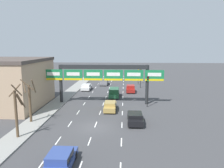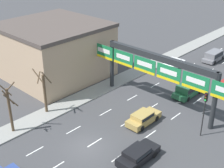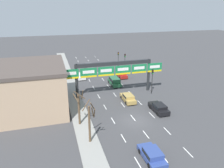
% 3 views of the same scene
% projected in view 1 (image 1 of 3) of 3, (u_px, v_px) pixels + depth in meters
% --- Properties ---
extents(ground_plane, '(220.00, 220.00, 0.00)m').
position_uv_depth(ground_plane, '(95.00, 127.00, 26.53)').
color(ground_plane, '#3D3D3F').
extents(sidewalk_left, '(2.80, 110.00, 0.15)m').
position_uv_depth(sidewalk_left, '(31.00, 125.00, 26.96)').
color(sidewalk_left, gray).
rests_on(sidewalk_left, ground_plane).
extents(lane_dashes, '(6.72, 67.00, 0.01)m').
position_uv_depth(lane_dashes, '(105.00, 100.00, 39.81)').
color(lane_dashes, white).
rests_on(lane_dashes, ground_plane).
extents(sign_gantry, '(20.23, 0.70, 6.67)m').
position_uv_depth(sign_gantry, '(103.00, 74.00, 36.90)').
color(sign_gantry, '#232628').
rests_on(sign_gantry, ground_plane).
extents(building_near, '(13.48, 13.28, 7.82)m').
position_uv_depth(building_near, '(1.00, 83.00, 35.44)').
color(building_near, tan).
rests_on(building_near, ground_plane).
extents(suv_grey, '(1.95, 4.70, 1.66)m').
position_uv_depth(suv_grey, '(104.00, 81.00, 56.07)').
color(suv_grey, slate).
rests_on(suv_grey, ground_plane).
extents(car_black, '(1.93, 4.52, 1.37)m').
position_uv_depth(car_black, '(135.00, 117.00, 27.92)').
color(car_black, black).
rests_on(car_black, ground_plane).
extents(car_red, '(1.82, 4.06, 1.55)m').
position_uv_depth(car_red, '(130.00, 88.00, 46.98)').
color(car_red, maroon).
rests_on(car_red, ground_plane).
extents(car_gold, '(1.80, 4.45, 1.41)m').
position_uv_depth(car_gold, '(110.00, 106.00, 33.39)').
color(car_gold, '#A88947').
rests_on(car_gold, ground_plane).
extents(suv_green, '(1.99, 4.80, 1.72)m').
position_uv_depth(suv_green, '(114.00, 92.00, 42.48)').
color(suv_green, '#235B38').
rests_on(suv_green, ground_plane).
extents(car_blue, '(1.98, 4.37, 1.38)m').
position_uv_depth(car_blue, '(60.00, 159.00, 17.59)').
color(car_blue, navy).
rests_on(car_blue, ground_plane).
extents(car_white, '(1.96, 4.23, 1.35)m').
position_uv_depth(car_white, '(86.00, 87.00, 49.40)').
color(car_white, silver).
rests_on(car_white, ground_plane).
extents(traffic_light_near_gantry, '(0.30, 0.35, 4.83)m').
position_uv_depth(traffic_light_near_gantry, '(141.00, 74.00, 51.26)').
color(traffic_light_near_gantry, black).
rests_on(traffic_light_near_gantry, ground_plane).
extents(traffic_light_mid_block, '(0.30, 0.35, 4.25)m').
position_uv_depth(traffic_light_mid_block, '(138.00, 73.00, 56.54)').
color(traffic_light_mid_block, black).
rests_on(traffic_light_mid_block, ground_plane).
extents(traffic_light_far_end, '(0.30, 0.35, 5.07)m').
position_uv_depth(traffic_light_far_end, '(148.00, 85.00, 34.85)').
color(traffic_light_far_end, black).
rests_on(traffic_light_far_end, ground_plane).
extents(tree_bare_closest, '(1.70, 1.63, 5.66)m').
position_uv_depth(tree_bare_closest, '(30.00, 100.00, 27.62)').
color(tree_bare_closest, brown).
rests_on(tree_bare_closest, sidewalk_left).
extents(tree_bare_second, '(1.66, 1.66, 5.84)m').
position_uv_depth(tree_bare_second, '(17.00, 110.00, 22.82)').
color(tree_bare_second, brown).
rests_on(tree_bare_second, sidewalk_left).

